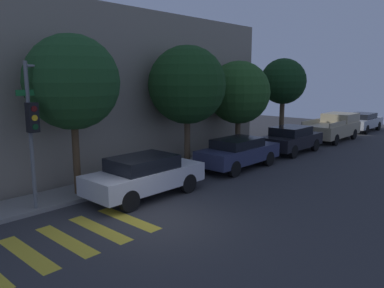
{
  "coord_description": "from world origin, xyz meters",
  "views": [
    {
      "loc": [
        -7.05,
        -7.92,
        4.23
      ],
      "look_at": [
        3.91,
        2.1,
        1.6
      ],
      "focal_mm": 35.0,
      "sensor_mm": 36.0,
      "label": 1
    }
  ],
  "objects_px": {
    "sedan_middle": "(238,152)",
    "tree_near_corner": "(72,83)",
    "traffic_light_pole": "(45,110)",
    "sedan_far_end": "(291,139)",
    "pickup_truck": "(333,127)",
    "sedan_near_corner": "(145,175)",
    "sedan_tail_of_row": "(362,121)",
    "tree_far_end": "(239,93)",
    "tree_behind_truck": "(283,82)",
    "tree_midblock": "(187,85)"
  },
  "relations": [
    {
      "from": "sedan_middle",
      "to": "tree_near_corner",
      "type": "height_order",
      "value": "tree_near_corner"
    },
    {
      "from": "traffic_light_pole",
      "to": "sedan_far_end",
      "type": "relative_size",
      "value": 1.11
    },
    {
      "from": "sedan_middle",
      "to": "pickup_truck",
      "type": "bearing_deg",
      "value": 0.0
    },
    {
      "from": "traffic_light_pole",
      "to": "sedan_middle",
      "type": "distance_m",
      "value": 9.09
    },
    {
      "from": "sedan_near_corner",
      "to": "sedan_tail_of_row",
      "type": "xyz_separation_m",
      "value": [
        22.71,
        0.0,
        -0.01
      ]
    },
    {
      "from": "tree_near_corner",
      "to": "sedan_tail_of_row",
      "type": "bearing_deg",
      "value": -4.11
    },
    {
      "from": "sedan_middle",
      "to": "sedan_tail_of_row",
      "type": "bearing_deg",
      "value": 0.0
    },
    {
      "from": "traffic_light_pole",
      "to": "tree_near_corner",
      "type": "distance_m",
      "value": 1.57
    },
    {
      "from": "tree_far_end",
      "to": "tree_near_corner",
      "type": "bearing_deg",
      "value": 180.0
    },
    {
      "from": "sedan_tail_of_row",
      "to": "pickup_truck",
      "type": "bearing_deg",
      "value": 180.0
    },
    {
      "from": "sedan_near_corner",
      "to": "pickup_truck",
      "type": "height_order",
      "value": "pickup_truck"
    },
    {
      "from": "pickup_truck",
      "to": "tree_far_end",
      "type": "bearing_deg",
      "value": 168.76
    },
    {
      "from": "tree_near_corner",
      "to": "tree_far_end",
      "type": "xyz_separation_m",
      "value": [
        9.78,
        -0.0,
        -0.62
      ]
    },
    {
      "from": "traffic_light_pole",
      "to": "pickup_truck",
      "type": "height_order",
      "value": "traffic_light_pole"
    },
    {
      "from": "sedan_near_corner",
      "to": "sedan_middle",
      "type": "height_order",
      "value": "sedan_near_corner"
    },
    {
      "from": "sedan_near_corner",
      "to": "sedan_middle",
      "type": "distance_m",
      "value": 5.76
    },
    {
      "from": "pickup_truck",
      "to": "tree_behind_truck",
      "type": "height_order",
      "value": "tree_behind_truck"
    },
    {
      "from": "sedan_far_end",
      "to": "sedan_tail_of_row",
      "type": "xyz_separation_m",
      "value": [
        11.78,
        0.0,
        -0.02
      ]
    },
    {
      "from": "sedan_far_end",
      "to": "pickup_truck",
      "type": "height_order",
      "value": "pickup_truck"
    },
    {
      "from": "sedan_near_corner",
      "to": "tree_near_corner",
      "type": "height_order",
      "value": "tree_near_corner"
    },
    {
      "from": "tree_behind_truck",
      "to": "tree_near_corner",
      "type": "bearing_deg",
      "value": -180.0
    },
    {
      "from": "sedan_tail_of_row",
      "to": "tree_near_corner",
      "type": "xyz_separation_m",
      "value": [
        -24.36,
        1.75,
        3.28
      ]
    },
    {
      "from": "traffic_light_pole",
      "to": "sedan_tail_of_row",
      "type": "relative_size",
      "value": 1.02
    },
    {
      "from": "sedan_near_corner",
      "to": "pickup_truck",
      "type": "bearing_deg",
      "value": 0.0
    },
    {
      "from": "traffic_light_pole",
      "to": "pickup_truck",
      "type": "xyz_separation_m",
      "value": [
        19.84,
        -1.27,
        -2.34
      ]
    },
    {
      "from": "tree_near_corner",
      "to": "tree_behind_truck",
      "type": "bearing_deg",
      "value": 0.0
    },
    {
      "from": "tree_near_corner",
      "to": "pickup_truck",
      "type": "bearing_deg",
      "value": -5.38
    },
    {
      "from": "tree_near_corner",
      "to": "sedan_middle",
      "type": "bearing_deg",
      "value": -13.29
    },
    {
      "from": "tree_behind_truck",
      "to": "tree_far_end",
      "type": "bearing_deg",
      "value": -180.0
    },
    {
      "from": "sedan_tail_of_row",
      "to": "tree_near_corner",
      "type": "relative_size",
      "value": 0.82
    },
    {
      "from": "tree_midblock",
      "to": "tree_behind_truck",
      "type": "bearing_deg",
      "value": 0.0
    },
    {
      "from": "sedan_near_corner",
      "to": "sedan_middle",
      "type": "bearing_deg",
      "value": 0.0
    },
    {
      "from": "tree_behind_truck",
      "to": "sedan_far_end",
      "type": "bearing_deg",
      "value": -138.36
    },
    {
      "from": "sedan_near_corner",
      "to": "sedan_far_end",
      "type": "distance_m",
      "value": 10.92
    },
    {
      "from": "traffic_light_pole",
      "to": "sedan_tail_of_row",
      "type": "xyz_separation_m",
      "value": [
        25.61,
        -1.27,
        -2.46
      ]
    },
    {
      "from": "sedan_near_corner",
      "to": "sedan_tail_of_row",
      "type": "distance_m",
      "value": 22.71
    },
    {
      "from": "sedan_middle",
      "to": "sedan_tail_of_row",
      "type": "height_order",
      "value": "sedan_tail_of_row"
    },
    {
      "from": "sedan_tail_of_row",
      "to": "traffic_light_pole",
      "type": "bearing_deg",
      "value": 177.17
    },
    {
      "from": "pickup_truck",
      "to": "tree_far_end",
      "type": "distance_m",
      "value": 9.32
    },
    {
      "from": "tree_near_corner",
      "to": "tree_behind_truck",
      "type": "height_order",
      "value": "tree_near_corner"
    },
    {
      "from": "sedan_near_corner",
      "to": "tree_midblock",
      "type": "xyz_separation_m",
      "value": [
        4.1,
        1.75,
        3.1
      ]
    },
    {
      "from": "tree_behind_truck",
      "to": "sedan_near_corner",
      "type": "bearing_deg",
      "value": -172.27
    },
    {
      "from": "sedan_near_corner",
      "to": "sedan_far_end",
      "type": "bearing_deg",
      "value": 0.0
    },
    {
      "from": "sedan_far_end",
      "to": "tree_far_end",
      "type": "height_order",
      "value": "tree_far_end"
    },
    {
      "from": "pickup_truck",
      "to": "tree_midblock",
      "type": "xyz_separation_m",
      "value": [
        -12.83,
        1.75,
        2.99
      ]
    },
    {
      "from": "traffic_light_pole",
      "to": "sedan_far_end",
      "type": "height_order",
      "value": "traffic_light_pole"
    },
    {
      "from": "tree_midblock",
      "to": "tree_far_end",
      "type": "distance_m",
      "value": 4.05
    },
    {
      "from": "pickup_truck",
      "to": "tree_behind_truck",
      "type": "distance_m",
      "value": 5.37
    },
    {
      "from": "traffic_light_pole",
      "to": "sedan_far_end",
      "type": "distance_m",
      "value": 14.1
    },
    {
      "from": "sedan_near_corner",
      "to": "sedan_far_end",
      "type": "height_order",
      "value": "sedan_far_end"
    }
  ]
}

